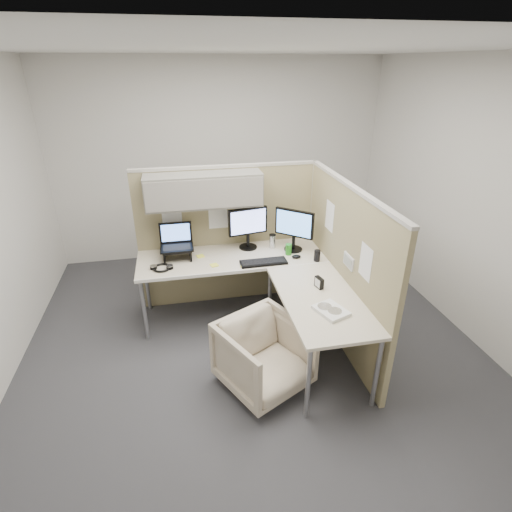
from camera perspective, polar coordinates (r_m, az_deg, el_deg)
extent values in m
plane|color=#333338|center=(4.24, -0.66, -11.99)|extent=(4.50, 4.50, 0.00)
cube|color=#9A8E65|center=(4.59, -4.09, 2.71)|extent=(2.00, 0.05, 1.60)
cube|color=#A8A399|center=(4.33, -4.43, 12.67)|extent=(2.00, 0.06, 0.03)
cube|color=slate|center=(4.21, -7.48, 9.40)|extent=(1.20, 0.34, 0.34)
cube|color=gray|center=(4.04, -7.27, 8.71)|extent=(1.18, 0.01, 0.30)
plane|color=white|center=(4.40, -11.98, 6.09)|extent=(0.26, 0.00, 0.26)
plane|color=white|center=(4.45, -5.43, 5.78)|extent=(0.26, 0.00, 0.26)
cube|color=#9A8E65|center=(3.96, 12.45, -1.81)|extent=(0.05, 2.00, 1.60)
cube|color=#A8A399|center=(3.66, 13.67, 9.55)|extent=(0.06, 2.00, 0.03)
cube|color=#A8A399|center=(4.80, 7.83, 3.64)|extent=(0.06, 0.06, 1.60)
cube|color=silver|center=(3.76, 13.17, -0.73)|extent=(0.02, 0.20, 0.12)
cube|color=gray|center=(3.75, 12.97, -0.75)|extent=(0.00, 0.16, 0.09)
plane|color=white|center=(4.13, 10.48, 5.62)|extent=(0.00, 0.26, 0.26)
plane|color=white|center=(3.46, 15.38, -0.84)|extent=(0.00, 0.26, 0.26)
cube|color=beige|center=(4.29, -3.39, -0.21)|extent=(2.00, 0.68, 0.03)
cube|color=beige|center=(3.60, 9.15, -6.12)|extent=(0.68, 1.30, 0.03)
cube|color=white|center=(4.00, -2.67, -2.30)|extent=(2.00, 0.02, 0.03)
cylinder|color=gray|center=(4.21, -15.65, -7.51)|extent=(0.04, 0.04, 0.70)
cylinder|color=gray|center=(4.71, -15.33, -3.67)|extent=(0.04, 0.04, 0.70)
cylinder|color=gray|center=(3.29, 7.46, -17.58)|extent=(0.04, 0.04, 0.70)
cylinder|color=gray|center=(3.49, 16.88, -15.68)|extent=(0.04, 0.04, 0.70)
cylinder|color=gray|center=(4.28, 1.98, -5.85)|extent=(0.04, 0.04, 0.70)
imported|color=beige|center=(3.54, 1.21, -13.66)|extent=(0.89, 0.87, 0.70)
cylinder|color=black|center=(4.47, -1.14, 1.29)|extent=(0.20, 0.20, 0.02)
cylinder|color=black|center=(4.44, -1.15, 2.27)|extent=(0.04, 0.04, 0.15)
cube|color=black|center=(4.35, -1.17, 4.98)|extent=(0.44, 0.11, 0.30)
cube|color=#93A5FE|center=(4.34, -1.08, 4.89)|extent=(0.39, 0.08, 0.26)
cylinder|color=black|center=(4.44, 5.33, 0.98)|extent=(0.20, 0.20, 0.02)
cylinder|color=black|center=(4.41, 5.37, 1.96)|extent=(0.04, 0.04, 0.15)
cube|color=black|center=(4.32, 5.50, 4.69)|extent=(0.35, 0.32, 0.30)
cube|color=#5A9DF5|center=(4.30, 5.39, 4.60)|extent=(0.30, 0.27, 0.26)
cube|color=black|center=(4.26, -11.22, 0.98)|extent=(0.30, 0.24, 0.01)
cube|color=black|center=(4.28, -12.95, 0.18)|extent=(0.02, 0.22, 0.12)
cube|color=black|center=(4.28, -9.36, 0.50)|extent=(0.02, 0.22, 0.12)
cube|color=black|center=(4.25, -11.23, 1.18)|extent=(0.34, 0.24, 0.02)
cube|color=black|center=(4.34, -11.41, 3.35)|extent=(0.34, 0.06, 0.22)
cube|color=#598CF2|center=(4.33, -11.41, 3.29)|extent=(0.30, 0.04, 0.18)
cube|color=black|center=(4.12, 1.08, -0.91)|extent=(0.49, 0.17, 0.02)
ellipsoid|color=black|center=(4.25, 5.78, -0.08)|extent=(0.10, 0.06, 0.03)
cylinder|color=silver|center=(4.45, 2.35, 2.10)|extent=(0.07, 0.07, 0.15)
cylinder|color=black|center=(4.42, 2.37, 3.04)|extent=(0.07, 0.07, 0.01)
cylinder|color=black|center=(4.20, 8.72, 0.06)|extent=(0.07, 0.07, 0.12)
cylinder|color=#268C1E|center=(4.31, 4.66, 0.96)|extent=(0.07, 0.07, 0.12)
cube|color=#F5F340|center=(4.11, -5.98, -1.30)|extent=(0.09, 0.09, 0.01)
cube|color=#F5F340|center=(4.31, -7.95, -0.02)|extent=(0.09, 0.09, 0.01)
cube|color=#F5F340|center=(4.07, -1.65, -1.39)|extent=(0.10, 0.10, 0.01)
torus|color=black|center=(4.12, -13.33, -1.64)|extent=(0.21, 0.21, 0.02)
cylinder|color=black|center=(4.14, -14.44, -1.57)|extent=(0.07, 0.07, 0.03)
cylinder|color=black|center=(4.11, -12.22, -1.56)|extent=(0.07, 0.07, 0.03)
cube|color=white|center=(3.41, 10.67, -7.68)|extent=(0.29, 0.33, 0.03)
cylinder|color=silver|center=(3.38, 11.20, -7.68)|extent=(0.12, 0.12, 0.00)
cylinder|color=silver|center=(3.42, 9.77, -7.07)|extent=(0.12, 0.12, 0.00)
cube|color=black|center=(3.72, 9.01, -3.77)|extent=(0.06, 0.11, 0.10)
cube|color=white|center=(3.71, 8.77, -3.83)|extent=(0.02, 0.08, 0.08)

